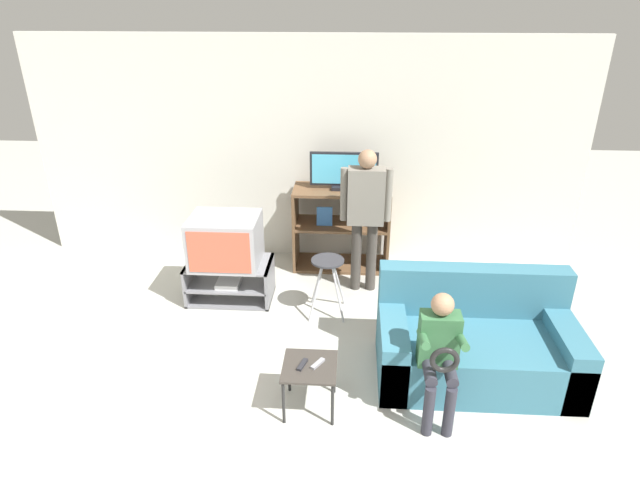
% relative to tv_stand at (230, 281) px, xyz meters
% --- Properties ---
extents(wall_back, '(6.40, 0.06, 2.60)m').
position_rel_tv_stand_xyz_m(wall_back, '(0.73, 1.16, 1.09)').
color(wall_back, silver).
rests_on(wall_back, ground_plane).
extents(tv_stand, '(0.88, 0.53, 0.42)m').
position_rel_tv_stand_xyz_m(tv_stand, '(0.00, 0.00, 0.00)').
color(tv_stand, slate).
rests_on(tv_stand, ground_plane).
extents(television_main, '(0.70, 0.57, 0.52)m').
position_rel_tv_stand_xyz_m(television_main, '(-0.01, -0.01, 0.47)').
color(television_main, '#9E9EA3').
rests_on(television_main, tv_stand).
extents(media_shelf, '(1.11, 0.50, 0.97)m').
position_rel_tv_stand_xyz_m(media_shelf, '(1.15, 0.84, 0.29)').
color(media_shelf, brown).
rests_on(media_shelf, ground_plane).
extents(television_flat, '(0.76, 0.20, 0.42)m').
position_rel_tv_stand_xyz_m(television_flat, '(1.17, 0.85, 0.96)').
color(television_flat, black).
rests_on(television_flat, media_shelf).
extents(folding_stool, '(0.37, 0.38, 0.61)m').
position_rel_tv_stand_xyz_m(folding_stool, '(1.05, -0.23, 0.28)').
color(folding_stool, '#B7B7BC').
rests_on(folding_stool, ground_plane).
extents(snack_table, '(0.42, 0.42, 0.40)m').
position_rel_tv_stand_xyz_m(snack_table, '(0.98, -1.63, 0.14)').
color(snack_table, '#38332D').
rests_on(snack_table, ground_plane).
extents(remote_control_black, '(0.08, 0.15, 0.02)m').
position_rel_tv_stand_xyz_m(remote_control_black, '(0.93, -1.63, 0.21)').
color(remote_control_black, '#232328').
rests_on(remote_control_black, snack_table).
extents(remote_control_white, '(0.11, 0.14, 0.02)m').
position_rel_tv_stand_xyz_m(remote_control_white, '(1.04, -1.61, 0.21)').
color(remote_control_white, gray).
rests_on(remote_control_white, snack_table).
extents(couch, '(1.62, 0.91, 0.86)m').
position_rel_tv_stand_xyz_m(couch, '(2.34, -1.11, 0.08)').
color(couch, teal).
rests_on(couch, ground_plane).
extents(person_standing_adult, '(0.53, 0.20, 1.57)m').
position_rel_tv_stand_xyz_m(person_standing_adult, '(1.42, 0.30, 0.74)').
color(person_standing_adult, '#3D3833').
rests_on(person_standing_adult, ground_plane).
extents(person_seated_child, '(0.33, 0.43, 1.02)m').
position_rel_tv_stand_xyz_m(person_seated_child, '(1.95, -1.63, 0.40)').
color(person_seated_child, '#2D2D38').
rests_on(person_seated_child, ground_plane).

